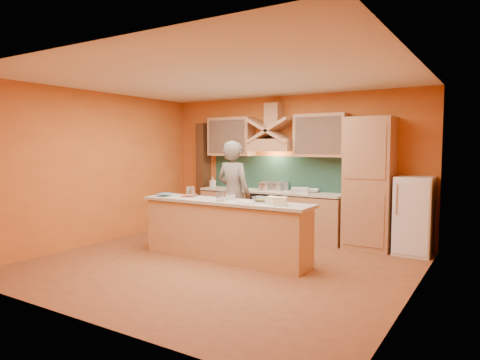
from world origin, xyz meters
The scene contains 36 objects.
floor centered at (0.00, 0.00, 0.00)m, with size 5.50×5.00×0.01m, color brown.
ceiling centered at (0.00, 0.00, 2.80)m, with size 5.50×5.00×0.01m, color white.
wall_back centered at (0.00, 2.50, 1.40)m, with size 5.50×0.02×2.80m, color orange.
wall_front centered at (0.00, -2.50, 1.40)m, with size 5.50×0.02×2.80m, color orange.
wall_left centered at (-2.75, 0.00, 1.40)m, with size 0.02×5.00×2.80m, color orange.
wall_right centered at (2.75, 0.00, 1.40)m, with size 0.02×5.00×2.80m, color orange.
base_cabinet_left centered at (-1.25, 2.20, 0.43)m, with size 1.10×0.60×0.86m, color tan.
base_cabinet_right centered at (0.65, 2.20, 0.43)m, with size 1.10×0.60×0.86m, color tan.
counter_top centered at (-0.30, 2.20, 0.90)m, with size 3.00×0.62×0.04m, color beige.
stove centered at (-0.30, 2.20, 0.45)m, with size 0.60×0.58×0.90m, color black.
backsplash centered at (-0.30, 2.48, 1.25)m, with size 3.00×0.03×0.70m, color #1B3B30.
range_hood centered at (-0.30, 2.25, 1.82)m, with size 0.92×0.50×0.24m, color tan.
hood_chimney centered at (-0.30, 2.35, 2.40)m, with size 0.30×0.30×0.50m, color tan.
upper_cabinet_left centered at (-1.30, 2.33, 2.00)m, with size 1.00×0.35×0.80m, color tan.
upper_cabinet_right centered at (0.70, 2.33, 2.00)m, with size 1.00×0.35×0.80m, color tan.
pantry_column centered at (1.65, 2.20, 1.15)m, with size 0.80×0.60×2.30m, color tan.
fridge centered at (2.40, 2.20, 0.65)m, with size 0.58×0.60×1.30m, color white.
trim_column_left centered at (-2.05, 2.35, 1.15)m, with size 0.20×0.30×2.30m, color #472816.
island_body centered at (-0.10, 0.30, 0.44)m, with size 2.80×0.55×0.88m, color tan.
island_top centered at (-0.10, 0.30, 0.92)m, with size 2.90×0.62×0.05m, color beige.
person centered at (-0.42, 1.04, 0.95)m, with size 0.69×0.45×1.89m, color #70665B.
pot_large centered at (-0.43, 2.17, 0.98)m, with size 0.21×0.21×0.15m, color silver.
pot_small centered at (-0.18, 2.26, 0.97)m, with size 0.21×0.21×0.14m, color silver.
soap_bottle_a centered at (-1.71, 2.22, 1.03)m, with size 0.10×0.10×0.21m, color silver.
soap_bottle_b centered at (-1.05, 2.04, 1.05)m, with size 0.10×0.10×0.25m, color #2F5C81.
bowl_back centered at (0.56, 2.33, 0.95)m, with size 0.22×0.22×0.07m, color white.
dish_rack centered at (0.41, 2.04, 0.97)m, with size 0.30×0.24×0.11m, color silver.
book_lower centered at (-1.02, 0.38, 0.96)m, with size 0.21×0.28×0.03m, color #BD5343.
book_upper centered at (-1.40, 0.22, 0.98)m, with size 0.20×0.28×0.02m, color teal.
jar_large centered at (-0.86, 0.39, 1.03)m, with size 0.14×0.14×0.18m, color white.
jar_small centered at (-0.12, 0.19, 1.02)m, with size 0.12×0.12×0.14m, color silver.
kitchen_scale centered at (-0.05, 0.38, 0.99)m, with size 0.11×0.11×0.09m, color silver.
mixing_bowl centered at (0.47, 0.47, 0.98)m, with size 0.30×0.30×0.07m, color white.
cloth centered at (0.34, 0.23, 0.95)m, with size 0.26×0.19×0.02m, color beige.
grocery_bag_a centered at (0.91, 0.23, 1.01)m, with size 0.19×0.15×0.12m, color #ECE5C3.
grocery_bag_b centered at (0.77, 0.26, 1.00)m, with size 0.19×0.15×0.12m, color beige.
Camera 1 is at (3.65, -5.28, 1.80)m, focal length 32.00 mm.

